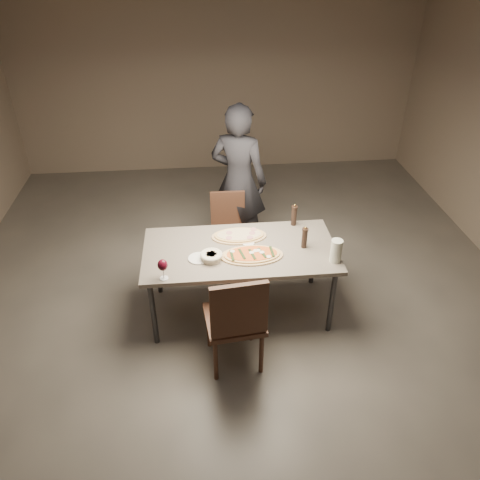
{
  "coord_description": "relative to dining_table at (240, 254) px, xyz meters",
  "views": [
    {
      "loc": [
        -0.35,
        -3.57,
        3.22
      ],
      "look_at": [
        0.0,
        0.0,
        0.85
      ],
      "focal_mm": 35.0,
      "sensor_mm": 36.0,
      "label": 1
    }
  ],
  "objects": [
    {
      "name": "pepper_mill_left",
      "position": [
        0.58,
        0.38,
        0.17
      ],
      "size": [
        0.06,
        0.06,
        0.23
      ],
      "rotation": [
        0.0,
        0.0,
        -0.16
      ],
      "color": "black",
      "rests_on": "dining_table"
    },
    {
      "name": "wine_glass",
      "position": [
        -0.69,
        -0.38,
        0.19
      ],
      "size": [
        0.09,
        0.09,
        0.2
      ],
      "rotation": [
        0.0,
        0.0,
        0.18
      ],
      "color": "silver",
      "rests_on": "dining_table"
    },
    {
      "name": "oil_dish",
      "position": [
        0.09,
        0.08,
        0.06
      ],
      "size": [
        0.12,
        0.12,
        0.01
      ],
      "rotation": [
        0.0,
        0.0,
        -0.26
      ],
      "color": "white",
      "rests_on": "dining_table"
    },
    {
      "name": "pepper_mill_right",
      "position": [
        0.6,
        -0.03,
        0.16
      ],
      "size": [
        0.06,
        0.06,
        0.23
      ],
      "rotation": [
        0.0,
        0.0,
        0.18
      ],
      "color": "black",
      "rests_on": "dining_table"
    },
    {
      "name": "chair_far",
      "position": [
        -0.05,
        0.87,
        -0.22
      ],
      "size": [
        0.4,
        0.4,
        0.85
      ],
      "rotation": [
        0.0,
        0.0,
        3.13
      ],
      "color": "#3F261A",
      "rests_on": "ground"
    },
    {
      "name": "dining_table",
      "position": [
        0.0,
        0.0,
        0.0
      ],
      "size": [
        1.8,
        0.9,
        0.75
      ],
      "color": "#71685D",
      "rests_on": "ground"
    },
    {
      "name": "zucchini_pizza",
      "position": [
        0.1,
        -0.13,
        0.07
      ],
      "size": [
        0.57,
        0.32,
        0.05
      ],
      "rotation": [
        0.0,
        0.0,
        -0.12
      ],
      "color": "tan",
      "rests_on": "dining_table"
    },
    {
      "name": "bread_basket",
      "position": [
        -0.27,
        -0.15,
        0.1
      ],
      "size": [
        0.2,
        0.2,
        0.07
      ],
      "rotation": [
        0.0,
        0.0,
        -0.18
      ],
      "color": "beige",
      "rests_on": "dining_table"
    },
    {
      "name": "diner",
      "position": [
        0.1,
        1.15,
        0.19
      ],
      "size": [
        0.76,
        0.65,
        1.77
      ],
      "primitive_type": "imported",
      "rotation": [
        0.0,
        0.0,
        2.72
      ],
      "color": "black",
      "rests_on": "ground"
    },
    {
      "name": "room",
      "position": [
        0.0,
        0.0,
        0.71
      ],
      "size": [
        7.0,
        7.0,
        7.0
      ],
      "color": "#5E5951",
      "rests_on": "ground"
    },
    {
      "name": "carafe",
      "position": [
        0.83,
        -0.27,
        0.17
      ],
      "size": [
        0.1,
        0.1,
        0.22
      ],
      "rotation": [
        0.0,
        0.0,
        0.05
      ],
      "color": "silver",
      "rests_on": "dining_table"
    },
    {
      "name": "chair_near",
      "position": [
        -0.1,
        -0.74,
        -0.12
      ],
      "size": [
        0.53,
        0.53,
        1.02
      ],
      "rotation": [
        0.0,
        0.0,
        0.1
      ],
      "color": "#3F261A",
      "rests_on": "ground"
    },
    {
      "name": "ham_pizza",
      "position": [
        0.01,
        0.21,
        0.07
      ],
      "size": [
        0.53,
        0.29,
        0.04
      ],
      "rotation": [
        0.0,
        0.0,
        -0.18
      ],
      "color": "tan",
      "rests_on": "dining_table"
    },
    {
      "name": "side_plate",
      "position": [
        -0.39,
        -0.12,
        0.06
      ],
      "size": [
        0.19,
        0.19,
        0.01
      ],
      "rotation": [
        0.0,
        0.0,
        0.35
      ],
      "color": "white",
      "rests_on": "dining_table"
    }
  ]
}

